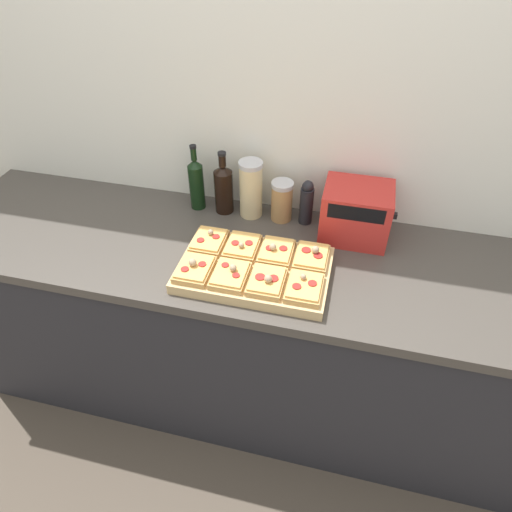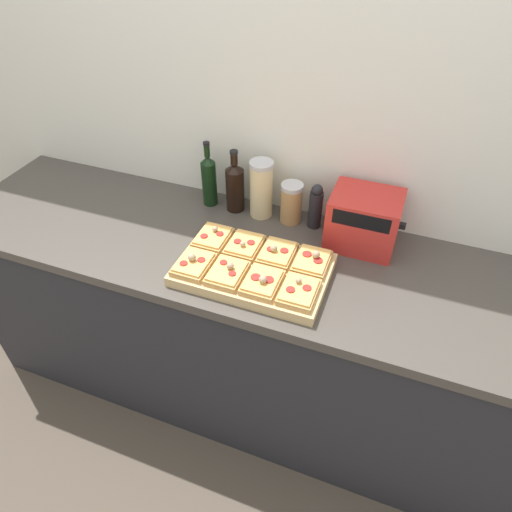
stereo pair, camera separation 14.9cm
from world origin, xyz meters
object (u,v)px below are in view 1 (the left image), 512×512
object	(u,v)px
cutting_board	(254,270)
grain_jar_tall	(251,189)
toaster_oven	(356,213)
wine_bottle	(224,188)
olive_oil_bottle	(196,183)
grain_jar_short	(282,201)
pepper_mill	(306,202)

from	to	relation	value
cutting_board	grain_jar_tall	size ratio (longest dim) A/B	2.17
cutting_board	toaster_oven	world-z (taller)	toaster_oven
cutting_board	wine_bottle	distance (m)	0.43
cutting_board	grain_jar_tall	world-z (taller)	grain_jar_tall
olive_oil_bottle	wine_bottle	world-z (taller)	olive_oil_bottle
cutting_board	grain_jar_short	size ratio (longest dim) A/B	3.09
cutting_board	olive_oil_bottle	size ratio (longest dim) A/B	1.85
cutting_board	olive_oil_bottle	xyz separation A→B (m)	(-0.33, 0.36, 0.10)
pepper_mill	olive_oil_bottle	bearing A→B (deg)	180.00
wine_bottle	pepper_mill	xyz separation A→B (m)	(0.34, 0.00, -0.02)
grain_jar_short	pepper_mill	bearing A→B (deg)	0.00
cutting_board	grain_jar_short	distance (m)	0.36
cutting_board	olive_oil_bottle	world-z (taller)	olive_oil_bottle
grain_jar_short	pepper_mill	size ratio (longest dim) A/B	0.89
olive_oil_bottle	grain_jar_tall	distance (m)	0.23
wine_bottle	toaster_oven	size ratio (longest dim) A/B	0.97
wine_bottle	toaster_oven	distance (m)	0.54
pepper_mill	cutting_board	bearing A→B (deg)	-109.58
wine_bottle	grain_jar_tall	bearing A→B (deg)	0.00
wine_bottle	grain_jar_short	distance (m)	0.24
pepper_mill	grain_jar_tall	bearing A→B (deg)	180.00
wine_bottle	olive_oil_bottle	bearing A→B (deg)	180.00
grain_jar_short	olive_oil_bottle	bearing A→B (deg)	180.00
toaster_oven	olive_oil_bottle	bearing A→B (deg)	176.19
cutting_board	grain_jar_short	world-z (taller)	grain_jar_short
pepper_mill	toaster_oven	size ratio (longest dim) A/B	0.69
cutting_board	grain_jar_short	xyz separation A→B (m)	(0.03, 0.36, 0.07)
grain_jar_tall	grain_jar_short	world-z (taller)	grain_jar_tall
wine_bottle	grain_jar_short	world-z (taller)	wine_bottle
wine_bottle	pepper_mill	size ratio (longest dim) A/B	1.41
grain_jar_tall	pepper_mill	bearing A→B (deg)	0.00
pepper_mill	toaster_oven	xyz separation A→B (m)	(0.19, -0.04, 0.01)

